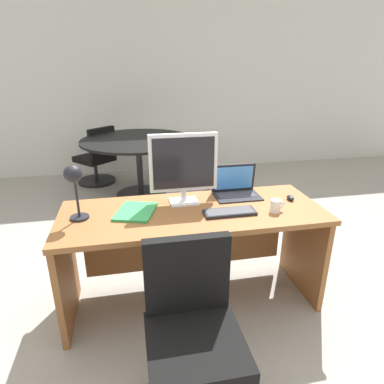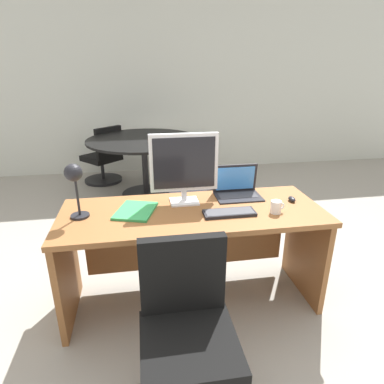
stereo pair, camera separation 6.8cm
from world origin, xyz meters
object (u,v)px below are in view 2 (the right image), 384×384
book (136,211)px  desk_lamp (74,180)px  keyboard (229,213)px  meeting_table (144,153)px  monitor (184,165)px  meeting_chair_far (104,161)px  desk (192,235)px  coffee_mug (276,207)px  office_chair (188,346)px  meeting_chair_near (182,192)px  mouse (292,199)px  laptop (236,186)px

book → desk_lamp: bearing=-173.3°
keyboard → meeting_table: bearing=101.9°
keyboard → book: (-0.61, 0.14, -0.00)m
monitor → meeting_chair_far: (-0.82, 2.75, -0.70)m
desk → coffee_mug: size_ratio=18.73×
desk_lamp → office_chair: 1.16m
book → meeting_chair_near: (0.50, 1.39, -0.43)m
desk_lamp → meeting_table: 2.32m
monitor → book: monitor is taller
keyboard → meeting_chair_far: size_ratio=0.40×
desk_lamp → office_chair: bearing=-52.8°
mouse → office_chair: 1.27m
meeting_chair_near → monitor: bearing=-97.0°
monitor → meeting_chair_far: bearing=106.6°
desk → book: book is taller
mouse → laptop: bearing=151.4°
desk → laptop: (0.37, 0.18, 0.29)m
coffee_mug → meeting_chair_near: same height
desk_lamp → book: desk_lamp is taller
desk → meeting_table: meeting_table is taller
book → office_chair: 0.93m
office_chair → book: bearing=105.6°
coffee_mug → meeting_chair_far: (-1.40, 3.03, -0.46)m
keyboard → meeting_table: (-0.49, 2.34, -0.16)m
mouse → meeting_chair_far: bearing=119.1°
meeting_chair_far → monitor: bearing=-73.4°
keyboard → meeting_table: meeting_table is taller
keyboard → desk: bearing=146.1°
office_chair → meeting_table: bearing=92.1°
laptop → coffee_mug: size_ratio=3.53×
coffee_mug → laptop: bearing=114.4°
monitor → keyboard: size_ratio=1.45×
meeting_chair_near → meeting_table: bearing=115.6°
coffee_mug → meeting_chair_far: bearing=114.8°
coffee_mug → monitor: bearing=154.2°
desk → office_chair: office_chair is taller
coffee_mug → meeting_table: coffee_mug is taller
book → coffee_mug: 0.94m
coffee_mug → office_chair: office_chair is taller
desk_lamp → coffee_mug: bearing=-5.7°
mouse → office_chair: size_ratio=0.09×
mouse → coffee_mug: bearing=-139.0°
mouse → meeting_table: bearing=114.4°
mouse → desk_lamp: (-1.47, -0.04, 0.25)m
meeting_table → laptop: bearing=-72.3°
desk → laptop: laptop is taller
book → meeting_chair_far: size_ratio=0.42×
desk → meeting_chair_far: (-0.86, 2.85, -0.20)m
mouse → office_chair: (-0.89, -0.81, -0.40)m
desk → mouse: 0.77m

